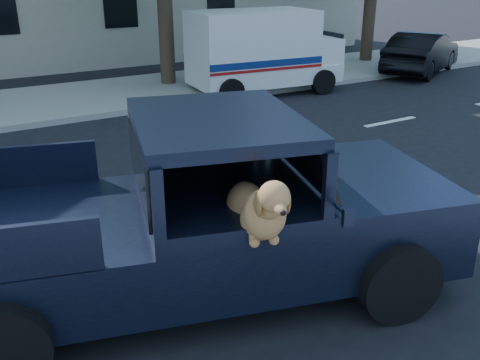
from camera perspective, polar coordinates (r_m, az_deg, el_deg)
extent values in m
plane|color=black|center=(6.55, -13.74, -11.13)|extent=(120.00, 120.00, 0.00)
cylinder|color=#332619|center=(16.31, -7.99, 17.31)|extent=(0.44, 0.44, 4.40)
cylinder|color=#332619|center=(20.80, 13.74, 17.93)|extent=(0.44, 0.44, 4.40)
cube|color=black|center=(6.06, -4.81, -5.81)|extent=(6.12, 3.68, 0.73)
cube|color=black|center=(6.49, 13.02, 0.06)|extent=(2.19, 2.57, 0.18)
cube|color=black|center=(5.62, -2.46, 6.22)|extent=(2.22, 2.50, 0.13)
cube|color=black|center=(5.99, 5.98, 3.25)|extent=(0.78, 1.90, 0.62)
cube|color=black|center=(5.63, 1.05, -5.61)|extent=(0.75, 0.75, 0.42)
cube|color=black|center=(4.89, 11.49, -3.95)|extent=(0.12, 0.08, 0.18)
cube|color=silver|center=(15.81, 2.62, 11.31)|extent=(4.38, 2.28, 0.50)
cube|color=silver|center=(15.47, 1.33, 14.86)|extent=(3.57, 2.21, 1.51)
cube|color=silver|center=(16.55, 7.87, 13.74)|extent=(1.07, 1.93, 0.70)
cube|color=navy|center=(14.71, 3.05, 12.27)|extent=(3.41, 0.33, 0.18)
cube|color=#9E0F0F|center=(14.74, 3.04, 11.66)|extent=(3.41, 0.33, 0.07)
imported|color=black|center=(19.63, 18.80, 12.73)|extent=(3.08, 4.41, 1.38)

